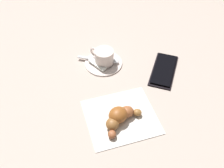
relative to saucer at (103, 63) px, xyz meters
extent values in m
plane|color=#B4A296|center=(-0.12, -0.04, 0.00)|extent=(1.80, 1.80, 0.00)
cylinder|color=silver|center=(0.00, 0.00, 0.00)|extent=(0.12, 0.12, 0.01)
cylinder|color=silver|center=(0.00, 0.00, 0.03)|extent=(0.06, 0.06, 0.05)
cylinder|color=#442914|center=(0.00, 0.00, 0.04)|extent=(0.05, 0.05, 0.00)
torus|color=silver|center=(0.02, 0.03, 0.03)|extent=(0.03, 0.03, 0.03)
cube|color=silver|center=(0.01, 0.03, 0.01)|extent=(0.04, 0.10, 0.00)
ellipsoid|color=silver|center=(-0.01, -0.03, 0.01)|extent=(0.03, 0.03, 0.01)
cube|color=white|center=(-0.02, 0.02, 0.01)|extent=(0.06, 0.06, 0.01)
cube|color=silver|center=(-0.22, -0.04, 0.00)|extent=(0.21, 0.22, 0.00)
ellipsoid|color=olive|center=(-0.21, -0.08, 0.01)|extent=(0.03, 0.03, 0.02)
ellipsoid|color=#96532E|center=(-0.21, -0.05, 0.01)|extent=(0.04, 0.04, 0.03)
ellipsoid|color=brown|center=(-0.23, -0.03, 0.02)|extent=(0.07, 0.07, 0.04)
ellipsoid|color=brown|center=(-0.25, -0.01, 0.01)|extent=(0.05, 0.05, 0.03)
ellipsoid|color=#955130|center=(-0.28, -0.01, 0.01)|extent=(0.03, 0.02, 0.02)
cube|color=black|center=(-0.05, -0.19, 0.00)|extent=(0.17, 0.12, 0.01)
cube|color=black|center=(-0.05, -0.19, 0.01)|extent=(0.15, 0.11, 0.00)
camera|label=1|loc=(-0.65, 0.02, 0.59)|focal=43.62mm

